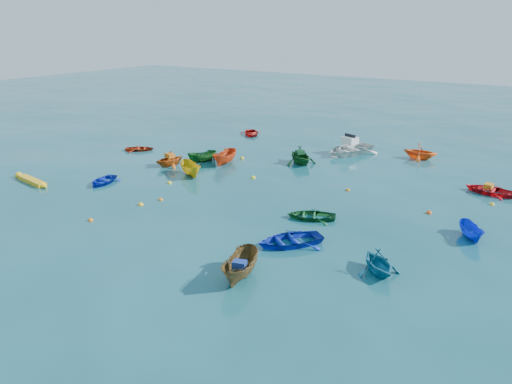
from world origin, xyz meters
The scene contains 32 objects.
ground centered at (0.00, 0.00, 0.00)m, with size 160.00×160.00×0.00m, color #0A444F.
dinghy_blue_sw centered at (-11.01, 1.74, 0.00)m, with size 1.94×2.71×0.56m, color #0E23B1.
sampan_brown_mid centered at (5.21, -4.61, 0.00)m, with size 1.23×3.26×1.26m, color brown.
dinghy_blue_se centered at (5.38, -0.25, 0.00)m, with size 2.52×3.53×0.73m, color #0E28B1.
dinghy_orange_w centered at (-10.04, 7.84, 0.00)m, with size 2.18×2.53×1.33m, color #C25112.
sampan_yellow_mid centered at (-6.85, 6.64, 0.00)m, with size 1.15×3.06×1.18m, color gold.
dinghy_green_e centered at (4.72, 3.64, 0.00)m, with size 2.05×2.87×0.59m, color #135526.
dinghy_cyan_se centered at (10.34, -0.82, 0.00)m, with size 2.08×2.42×1.27m, color #166C8C.
dinghy_red_nw centered at (-15.69, 10.20, 0.00)m, with size 1.83×2.55×0.53m, color #A3290D.
sampan_orange_n centered at (-6.53, 10.65, 0.00)m, with size 1.21×3.20×1.24m, color red.
dinghy_green_n centered at (-1.35, 13.98, 0.00)m, with size 2.59×3.00×1.58m, color #114C1A.
dinghy_red_ne centered at (12.97, 14.22, 0.00)m, with size 2.29×3.20×0.66m, color red.
sampan_blue_far centered at (13.27, 5.67, 0.00)m, with size 0.88×2.34×0.91m, color #102FD0.
dinghy_red_far centered at (-10.63, 21.01, 0.00)m, with size 2.13×2.97×0.62m, color #B5120F.
dinghy_orange_far centered at (6.53, 20.78, 0.00)m, with size 2.42×2.81×1.48m, color #EC5B16.
sampan_green_far centered at (-8.48, 10.14, 0.00)m, with size 1.00×2.66×1.03m, color #125019.
kayak_yellow centered at (-15.45, -0.90, 0.00)m, with size 0.60×4.00×0.40m, color gold, non-canonical shape.
motorboat_white centered at (0.78, 19.28, 0.00)m, with size 3.62×5.07×1.65m, color silver.
tarp_blue_a centered at (5.25, -4.76, 0.78)m, with size 0.60×0.45×0.29m, color navy.
tarp_orange_a centered at (-10.03, 7.89, 0.84)m, with size 0.73×0.55×0.35m, color orange.
tarp_green_b centered at (-1.43, 14.04, 0.95)m, with size 0.67×0.51×0.32m, color #114621.
tarp_orange_b centered at (12.87, 14.23, 0.49)m, with size 0.66×0.50×0.32m, color orange.
buoy_or_a centered at (-6.10, -3.57, 0.00)m, with size 0.31×0.31×0.31m, color orange.
buoy_ye_a centered at (-5.47, -0.09, 0.00)m, with size 0.36×0.36×0.36m, color yellow.
buoy_or_b centered at (4.42, -3.51, 0.00)m, with size 0.38×0.38×0.38m, color #D6590B.
buoy_ye_b centered at (-6.96, 4.31, 0.00)m, with size 0.33×0.33×0.33m, color yellow.
buoy_or_c centered at (-5.03, 1.29, 0.00)m, with size 0.30×0.30×0.30m, color orange.
buoy_ye_c centered at (-2.50, 8.60, 0.00)m, with size 0.35×0.35×0.35m, color yellow.
buoy_or_d centered at (4.60, 9.61, 0.00)m, with size 0.30×0.30×0.30m, color #CE6F0B.
buoy_ye_d centered at (-6.28, 12.76, 0.00)m, with size 0.35×0.35×0.35m, color yellow.
buoy_or_e centered at (10.44, 8.19, 0.00)m, with size 0.35×0.35×0.35m, color #E54B0C.
buoy_ye_e centered at (13.47, 11.84, 0.00)m, with size 0.30×0.30×0.30m, color yellow.
Camera 1 is at (16.56, -21.37, 11.09)m, focal length 35.00 mm.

